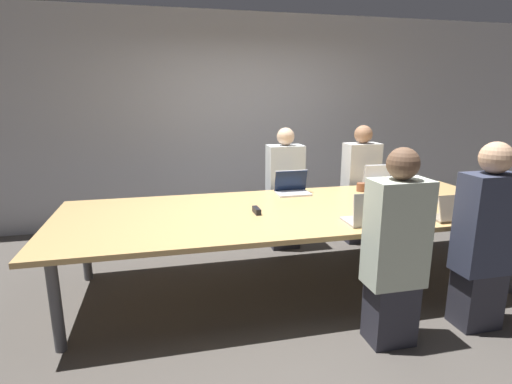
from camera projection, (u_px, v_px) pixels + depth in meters
The scene contains 16 objects.
ground_plane at pixel (292, 285), 3.76m from camera, with size 24.00×24.00×0.00m, color #4C4742.
curtain_wall at pixel (245, 121), 5.46m from camera, with size 12.00×0.06×2.80m.
conference_table at pixel (294, 214), 3.60m from camera, with size 4.14×1.50×0.75m.
laptop_far_right at pixel (379, 182), 4.37m from camera, with size 0.32×0.25×0.26m.
person_far_right at pixel (360, 186), 4.76m from camera, with size 0.40×0.24×1.41m.
cup_far_right at pixel (361, 187), 4.24m from camera, with size 0.10×0.10×0.09m.
bottle_far_right at pixel (411, 180), 4.27m from camera, with size 0.08×0.08×0.25m.
laptop_near_midright at pixel (370, 215), 3.13m from camera, with size 0.36×0.26×0.27m.
person_near_midright at pixel (395, 252), 2.75m from camera, with size 0.40×0.24×1.41m.
cup_near_midright at pixel (394, 215), 3.27m from camera, with size 0.09×0.09×0.08m.
laptop_far_center at pixel (292, 187), 4.13m from camera, with size 0.35×0.24×0.24m.
person_far_center at pixel (285, 191), 4.57m from camera, with size 0.40×0.24×1.39m.
laptop_near_right at pixel (452, 213), 3.24m from camera, with size 0.31×0.22×0.22m.
person_near_right at pixel (484, 240), 2.95m from camera, with size 0.40×0.24×1.43m.
cup_near_right at pixel (476, 214), 3.29m from camera, with size 0.08×0.08×0.09m.
stapler at pixel (257, 210), 3.44m from camera, with size 0.05×0.15×0.05m.
Camera 1 is at (-1.12, -3.28, 1.74)m, focal length 28.00 mm.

